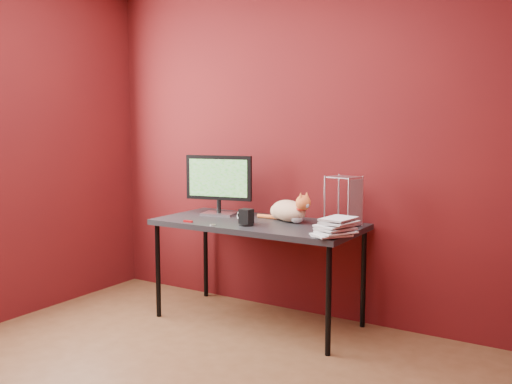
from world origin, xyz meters
The scene contains 11 objects.
room centered at (0.00, 0.00, 1.45)m, with size 3.52×3.52×2.61m.
desk centered at (-0.15, 1.37, 0.70)m, with size 1.50×0.70×0.75m.
monitor centered at (-0.56, 1.46, 1.01)m, with size 0.53×0.22×0.46m.
cat centered at (0.04, 1.49, 0.83)m, with size 0.48×0.29×0.23m.
skull_mug centered at (-0.18, 1.24, 0.81)m, with size 0.11×0.11×0.11m.
speaker centered at (-0.14, 1.19, 0.80)m, with size 0.10×0.10×0.12m.
book_stack centered at (0.48, 1.19, 1.43)m, with size 0.27×0.28×1.37m.
wire_rack centered at (0.44, 1.55, 0.92)m, with size 0.23×0.21×0.35m.
pocket_knife centered at (-0.56, 1.08, 0.76)m, with size 0.07×0.02×0.01m, color #A10C0F.
black_gadget centered at (-0.16, 1.25, 0.76)m, with size 0.05×0.03×0.02m, color black.
washer centered at (-0.34, 1.08, 0.75)m, with size 0.05×0.05×0.00m, color #BCBBC1.
Camera 1 is at (1.97, -2.11, 1.46)m, focal length 40.00 mm.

